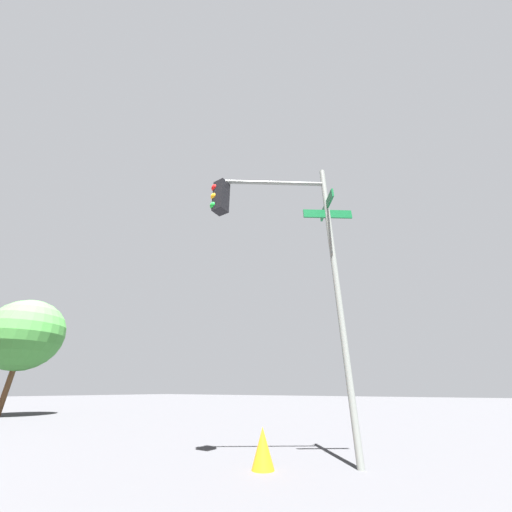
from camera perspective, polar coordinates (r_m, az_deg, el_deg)
traffic_signal_near at (r=6.14m, az=4.97°, el=4.98°), size 2.64×2.01×5.96m
street_tree at (r=19.07m, az=-39.50°, el=-12.24°), size 3.51×3.51×5.43m
traffic_cone at (r=5.36m, az=1.39°, el=-34.45°), size 0.36×0.36×0.57m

